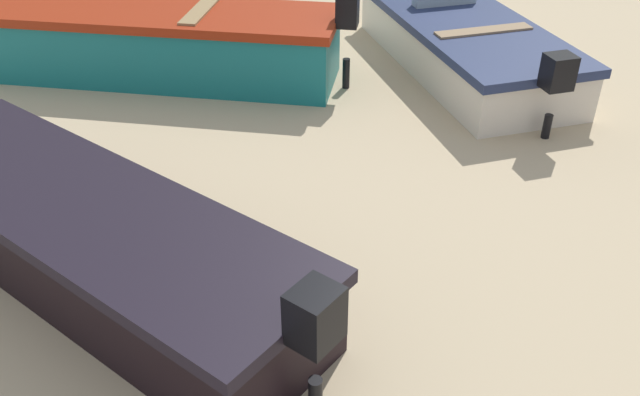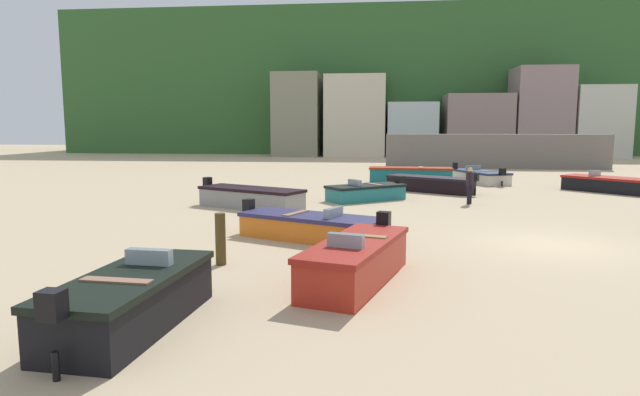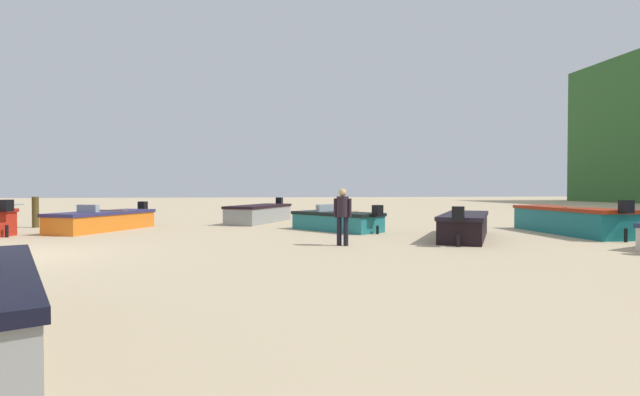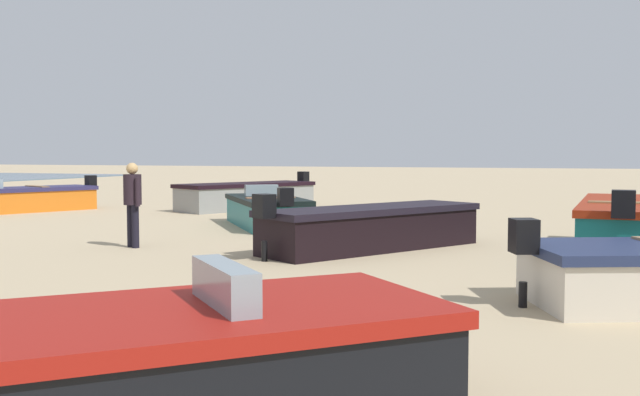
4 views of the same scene
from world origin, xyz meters
name	(u,v)px [view 4 (image 4 of 4)]	position (x,y,z in m)	size (l,w,h in m)	color
boat_orange_0	(20,199)	(-7.01, 0.02, 0.39)	(4.70, 3.20, 1.07)	orange
boat_grey_1	(247,196)	(-10.31, 6.13, 0.43)	(4.88, 3.42, 1.17)	gray
boat_black_2	(108,375)	(7.02, 13.55, 0.40)	(4.27, 4.33, 1.11)	black
boat_black_3	(371,228)	(-2.26, 12.61, 0.41)	(4.62, 3.53, 1.13)	black
boat_teal_5	(267,211)	(-5.53, 8.99, 0.38)	(3.85, 3.38, 1.04)	#1F7176
boat_teal_9	(623,228)	(-3.01, 16.99, 0.49)	(5.26, 1.63, 1.28)	#156C6F
beach_walker_foreground	(133,198)	(-0.98, 8.25, 0.95)	(0.47, 0.50, 1.62)	black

